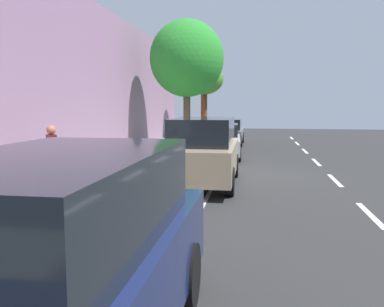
# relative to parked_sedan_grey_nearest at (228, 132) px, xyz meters

# --- Properties ---
(ground) EXTENTS (55.87, 55.87, 0.00)m
(ground) POSITION_rel_parked_sedan_grey_nearest_xyz_m (-1.05, 10.69, -0.75)
(ground) COLOR #2D2D2D
(sidewalk) EXTENTS (3.47, 34.92, 0.13)m
(sidewalk) POSITION_rel_parked_sedan_grey_nearest_xyz_m (2.82, 10.69, -0.68)
(sidewalk) COLOR #95AB88
(sidewalk) RESTS_ON ground
(curb_edge) EXTENTS (0.16, 34.92, 0.13)m
(curb_edge) POSITION_rel_parked_sedan_grey_nearest_xyz_m (1.01, 10.69, -0.68)
(curb_edge) COLOR gray
(curb_edge) RESTS_ON ground
(lane_stripe_centre) EXTENTS (0.14, 35.80, 0.01)m
(lane_stripe_centre) POSITION_rel_parked_sedan_grey_nearest_xyz_m (-4.18, 11.13, -0.75)
(lane_stripe_centre) COLOR white
(lane_stripe_centre) RESTS_ON ground
(lane_stripe_bike_edge) EXTENTS (0.12, 34.92, 0.01)m
(lane_stripe_bike_edge) POSITION_rel_parked_sedan_grey_nearest_xyz_m (-0.46, 10.69, -0.75)
(lane_stripe_bike_edge) COLOR white
(lane_stripe_bike_edge) RESTS_ON ground
(building_facade) EXTENTS (0.50, 34.92, 6.34)m
(building_facade) POSITION_rel_parked_sedan_grey_nearest_xyz_m (4.80, 10.69, 2.42)
(building_facade) COLOR gray
(building_facade) RESTS_ON ground
(parked_sedan_grey_nearest) EXTENTS (1.85, 4.40, 1.52)m
(parked_sedan_grey_nearest) POSITION_rel_parked_sedan_grey_nearest_xyz_m (0.00, 0.00, 0.00)
(parked_sedan_grey_nearest) COLOR slate
(parked_sedan_grey_nearest) RESTS_ON ground
(parked_sedan_silver_second) EXTENTS (2.00, 4.48, 1.52)m
(parked_sedan_silver_second) POSITION_rel_parked_sedan_grey_nearest_xyz_m (-0.09, 6.02, 0.00)
(parked_sedan_silver_second) COLOR #B7BABF
(parked_sedan_silver_second) RESTS_ON ground
(parked_suv_tan_mid) EXTENTS (2.00, 4.72, 1.99)m
(parked_suv_tan_mid) POSITION_rel_parked_sedan_grey_nearest_xyz_m (-0.15, 12.46, 0.27)
(parked_suv_tan_mid) COLOR tan
(parked_suv_tan_mid) RESTS_ON ground
(parked_suv_dark_blue_far) EXTENTS (1.97, 4.70, 1.99)m
(parked_suv_dark_blue_far) POSITION_rel_parked_sedan_grey_nearest_xyz_m (-0.04, 21.43, 0.27)
(parked_suv_dark_blue_far) COLOR navy
(parked_suv_dark_blue_far) RESTS_ON ground
(bicycle_at_curb) EXTENTS (1.55, 0.84, 0.75)m
(bicycle_at_curb) POSITION_rel_parked_sedan_grey_nearest_xyz_m (0.54, 16.30, -0.38)
(bicycle_at_curb) COLOR black
(bicycle_at_curb) RESTS_ON ground
(cyclist_with_backpack) EXTENTS (0.52, 0.55, 1.67)m
(cyclist_with_backpack) POSITION_rel_parked_sedan_grey_nearest_xyz_m (0.77, 15.86, 0.26)
(cyclist_with_backpack) COLOR #C6B284
(cyclist_with_backpack) RESTS_ON ground
(street_tree_near_cyclist) EXTENTS (2.62, 2.62, 5.03)m
(street_tree_near_cyclist) POSITION_rel_parked_sedan_grey_nearest_xyz_m (1.86, -3.55, 3.26)
(street_tree_near_cyclist) COLOR brown
(street_tree_near_cyclist) RESTS_ON sidewalk
(street_tree_mid_block) EXTENTS (3.75, 3.75, 6.51)m
(street_tree_mid_block) POSITION_rel_parked_sedan_grey_nearest_xyz_m (1.86, 3.48, 3.93)
(street_tree_mid_block) COLOR brown
(street_tree_mid_block) RESTS_ON sidewalk
(pedestrian_on_phone) EXTENTS (0.40, 0.53, 1.72)m
(pedestrian_on_phone) POSITION_rel_parked_sedan_grey_nearest_xyz_m (3.56, 14.57, 0.36)
(pedestrian_on_phone) COLOR black
(pedestrian_on_phone) RESTS_ON sidewalk
(fire_hydrant) EXTENTS (0.22, 0.22, 0.84)m
(fire_hydrant) POSITION_rel_parked_sedan_grey_nearest_xyz_m (1.44, 7.24, -0.19)
(fire_hydrant) COLOR red
(fire_hydrant) RESTS_ON sidewalk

